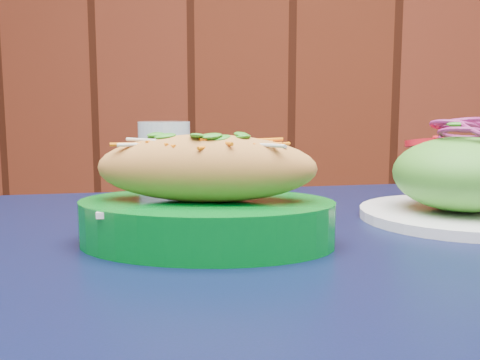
{
  "coord_description": "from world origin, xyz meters",
  "views": [
    {
      "loc": [
        0.38,
        0.86,
        0.89
      ],
      "look_at": [
        0.33,
        1.44,
        0.81
      ],
      "focal_mm": 40.0,
      "sensor_mm": 36.0,
      "label": 1
    }
  ],
  "objects": [
    {
      "name": "cafe_table",
      "position": [
        0.42,
        1.39,
        0.66
      ],
      "size": [
        0.99,
        0.99,
        0.75
      ],
      "rotation": [
        0.0,
        0.0,
        0.28
      ],
      "color": "black",
      "rests_on": "ground"
    },
    {
      "name": "banh_mi_basket",
      "position": [
        0.3,
        1.39,
        0.8
      ],
      "size": [
        0.26,
        0.17,
        0.12
      ],
      "rotation": [
        0.0,
        0.0,
        0.01
      ],
      "color": "#006A1A",
      "rests_on": "cafe_table"
    },
    {
      "name": "salad_plate",
      "position": [
        0.6,
        1.54,
        0.8
      ],
      "size": [
        0.24,
        0.24,
        0.13
      ],
      "rotation": [
        0.0,
        0.0,
        -0.09
      ],
      "color": "white",
      "rests_on": "cafe_table"
    },
    {
      "name": "water_glass",
      "position": [
        0.21,
        1.61,
        0.81
      ],
      "size": [
        0.07,
        0.07,
        0.12
      ],
      "primitive_type": "cylinder",
      "color": "silver",
      "rests_on": "cafe_table"
    }
  ]
}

